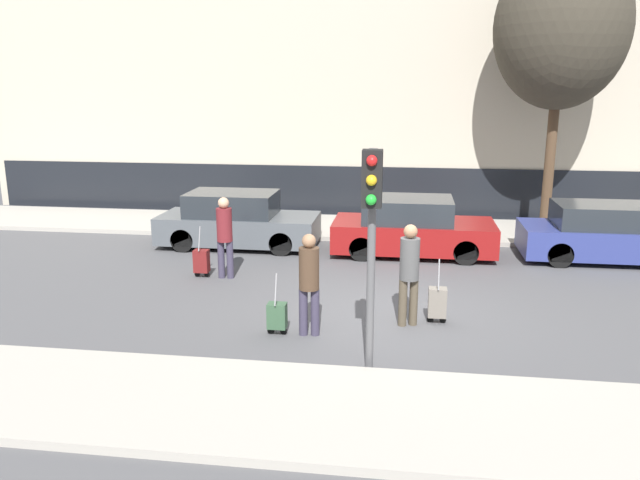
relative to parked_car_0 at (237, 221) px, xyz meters
name	(u,v)px	position (x,y,z in m)	size (l,w,h in m)	color
ground_plane	(385,315)	(4.09, -4.64, -0.67)	(80.00, 80.00, 0.00)	#4C4C4F
sidewalk_near	(374,415)	(4.09, -8.39, -0.61)	(28.00, 2.50, 0.12)	#A39E93
sidewalk_far	(395,229)	(4.09, 2.36, -0.61)	(28.00, 3.00, 0.12)	#A39E93
building_facade	(402,50)	(4.09, 5.81, 4.62)	(28.00, 2.57, 10.60)	#B7AD99
parked_car_0	(237,221)	(0.00, 0.00, 0.00)	(4.14, 1.73, 1.44)	#4C5156
parked_car_1	(412,228)	(4.56, -0.16, 0.00)	(4.01, 1.81, 1.43)	maroon
parked_car_2	(607,234)	(9.24, -0.13, -0.02)	(4.10, 1.71, 1.39)	navy
pedestrian_left	(225,232)	(0.50, -2.79, 0.37)	(0.35, 0.34, 1.81)	#383347
trolley_left	(201,261)	(-0.05, -2.81, -0.30)	(0.34, 0.29, 1.16)	maroon
pedestrian_center	(309,278)	(2.83, -5.76, 0.34)	(0.35, 0.34, 1.77)	#383347
trolley_center	(277,316)	(2.29, -5.81, -0.33)	(0.34, 0.29, 1.10)	#335138
pedestrian_right	(409,268)	(4.50, -5.07, 0.38)	(0.34, 0.34, 1.83)	#4C4233
trolley_right	(437,302)	(5.01, -4.88, -0.29)	(0.34, 0.29, 1.19)	slate
traffic_light	(372,216)	(3.93, -7.01, 1.70)	(0.28, 0.47, 3.30)	#515154
bare_tree_near_crossing	(562,28)	(8.33, 2.50, 4.97)	(3.53, 3.53, 7.69)	#4C3826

